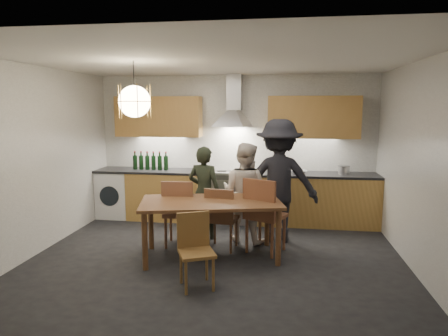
# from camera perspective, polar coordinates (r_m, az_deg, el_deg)

# --- Properties ---
(ground) EXTENTS (5.00, 5.00, 0.00)m
(ground) POSITION_cam_1_polar(r_m,az_deg,el_deg) (5.44, -1.34, -13.23)
(ground) COLOR black
(ground) RESTS_ON ground
(room_shell) EXTENTS (5.02, 4.52, 2.61)m
(room_shell) POSITION_cam_1_polar(r_m,az_deg,el_deg) (5.06, -1.40, 5.02)
(room_shell) COLOR white
(room_shell) RESTS_ON ground
(counter_run) EXTENTS (5.00, 0.62, 0.90)m
(counter_run) POSITION_cam_1_polar(r_m,az_deg,el_deg) (7.15, 1.45, -4.08)
(counter_run) COLOR tan
(counter_run) RESTS_ON ground
(range_stove) EXTENTS (0.90, 0.60, 0.92)m
(range_stove) POSITION_cam_1_polar(r_m,az_deg,el_deg) (7.15, 1.26, -4.15)
(range_stove) COLOR silver
(range_stove) RESTS_ON ground
(wall_fixtures) EXTENTS (4.30, 0.54, 1.10)m
(wall_fixtures) POSITION_cam_1_polar(r_m,az_deg,el_deg) (7.09, 1.42, 7.41)
(wall_fixtures) COLOR tan
(wall_fixtures) RESTS_ON ground
(pendant_lamp) EXTENTS (0.43, 0.43, 0.70)m
(pendant_lamp) POSITION_cam_1_polar(r_m,az_deg,el_deg) (5.21, -12.66, 9.26)
(pendant_lamp) COLOR black
(pendant_lamp) RESTS_ON ground
(dining_table) EXTENTS (2.02, 1.32, 0.78)m
(dining_table) POSITION_cam_1_polar(r_m,az_deg,el_deg) (5.40, -1.88, -5.64)
(dining_table) COLOR brown
(dining_table) RESTS_ON ground
(chair_back_left) EXTENTS (0.48, 0.48, 0.99)m
(chair_back_left) POSITION_cam_1_polar(r_m,az_deg,el_deg) (5.84, -6.46, -5.85)
(chair_back_left) COLOR brown
(chair_back_left) RESTS_ON ground
(chair_back_mid) EXTENTS (0.46, 0.46, 0.91)m
(chair_back_mid) POSITION_cam_1_polar(r_m,az_deg,el_deg) (5.67, -0.45, -6.72)
(chair_back_mid) COLOR brown
(chair_back_mid) RESTS_ON ground
(chair_back_right) EXTENTS (0.64, 0.64, 1.07)m
(chair_back_right) POSITION_cam_1_polar(r_m,az_deg,el_deg) (5.56, 5.56, -6.12)
(chair_back_right) COLOR brown
(chair_back_right) RESTS_ON ground
(chair_front) EXTENTS (0.50, 0.50, 0.84)m
(chair_front) POSITION_cam_1_polar(r_m,az_deg,el_deg) (4.64, -4.15, -10.84)
(chair_front) COLOR brown
(chair_front) RESTS_ON ground
(person_left) EXTENTS (0.59, 0.45, 1.44)m
(person_left) POSITION_cam_1_polar(r_m,az_deg,el_deg) (6.21, -2.84, -3.49)
(person_left) COLOR black
(person_left) RESTS_ON ground
(person_mid) EXTENTS (0.88, 0.78, 1.51)m
(person_mid) POSITION_cam_1_polar(r_m,az_deg,el_deg) (6.06, 2.94, -3.48)
(person_mid) COLOR beige
(person_mid) RESTS_ON ground
(person_right) EXTENTS (1.24, 0.76, 1.86)m
(person_right) POSITION_cam_1_polar(r_m,az_deg,el_deg) (6.08, 7.81, -1.83)
(person_right) COLOR black
(person_right) RESTS_ON ground
(mixing_bowl) EXTENTS (0.35, 0.35, 0.06)m
(mixing_bowl) POSITION_cam_1_polar(r_m,az_deg,el_deg) (6.93, 10.62, -0.57)
(mixing_bowl) COLOR silver
(mixing_bowl) RESTS_ON counter_run
(stock_pot) EXTENTS (0.23, 0.23, 0.13)m
(stock_pot) POSITION_cam_1_polar(r_m,az_deg,el_deg) (7.12, 16.75, -0.28)
(stock_pot) COLOR #ABABAF
(stock_pot) RESTS_ON counter_run
(wine_bottles) EXTENTS (0.66, 0.08, 0.33)m
(wine_bottles) POSITION_cam_1_polar(r_m,az_deg,el_deg) (7.39, -10.47, 1.04)
(wine_bottles) COLOR black
(wine_bottles) RESTS_ON counter_run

